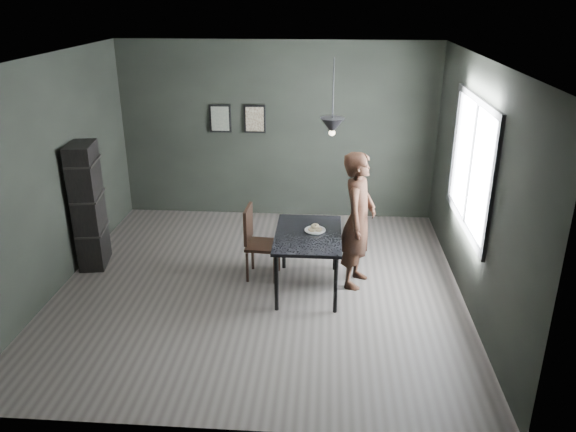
# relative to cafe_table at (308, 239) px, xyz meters

# --- Properties ---
(ground) EXTENTS (5.00, 5.00, 0.00)m
(ground) POSITION_rel_cafe_table_xyz_m (-0.60, 0.00, -0.67)
(ground) COLOR #37322F
(ground) RESTS_ON ground
(back_wall) EXTENTS (5.00, 0.10, 2.80)m
(back_wall) POSITION_rel_cafe_table_xyz_m (-0.60, 2.50, 0.73)
(back_wall) COLOR black
(back_wall) RESTS_ON ground
(ceiling) EXTENTS (5.00, 5.00, 0.02)m
(ceiling) POSITION_rel_cafe_table_xyz_m (-0.60, 0.00, 2.13)
(ceiling) COLOR silver
(ceiling) RESTS_ON ground
(window_assembly) EXTENTS (0.04, 1.96, 1.56)m
(window_assembly) POSITION_rel_cafe_table_xyz_m (1.87, 0.20, 0.93)
(window_assembly) COLOR white
(window_assembly) RESTS_ON ground
(cafe_table) EXTENTS (0.80, 1.20, 0.75)m
(cafe_table) POSITION_rel_cafe_table_xyz_m (0.00, 0.00, 0.00)
(cafe_table) COLOR black
(cafe_table) RESTS_ON ground
(white_plate) EXTENTS (0.23, 0.23, 0.01)m
(white_plate) POSITION_rel_cafe_table_xyz_m (0.08, 0.08, 0.08)
(white_plate) COLOR white
(white_plate) RESTS_ON cafe_table
(donut_pile) EXTENTS (0.18, 0.17, 0.08)m
(donut_pile) POSITION_rel_cafe_table_xyz_m (0.08, 0.08, 0.12)
(donut_pile) COLOR beige
(donut_pile) RESTS_ON white_plate
(woman) EXTENTS (0.58, 0.72, 1.72)m
(woman) POSITION_rel_cafe_table_xyz_m (0.60, 0.19, 0.19)
(woman) COLOR black
(woman) RESTS_ON ground
(wood_chair) EXTENTS (0.44, 0.44, 0.95)m
(wood_chair) POSITION_rel_cafe_table_xyz_m (-0.67, 0.29, -0.13)
(wood_chair) COLOR black
(wood_chair) RESTS_ON ground
(shelf_unit) EXTENTS (0.41, 0.61, 1.68)m
(shelf_unit) POSITION_rel_cafe_table_xyz_m (-2.92, 0.48, 0.17)
(shelf_unit) COLOR black
(shelf_unit) RESTS_ON ground
(pendant_lamp) EXTENTS (0.28, 0.28, 0.86)m
(pendant_lamp) POSITION_rel_cafe_table_xyz_m (0.25, 0.10, 1.38)
(pendant_lamp) COLOR black
(pendant_lamp) RESTS_ON ground
(framed_print_left) EXTENTS (0.34, 0.04, 0.44)m
(framed_print_left) POSITION_rel_cafe_table_xyz_m (-1.50, 2.47, 0.93)
(framed_print_left) COLOR black
(framed_print_left) RESTS_ON ground
(framed_print_right) EXTENTS (0.34, 0.04, 0.44)m
(framed_print_right) POSITION_rel_cafe_table_xyz_m (-0.95, 2.47, 0.93)
(framed_print_right) COLOR black
(framed_print_right) RESTS_ON ground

